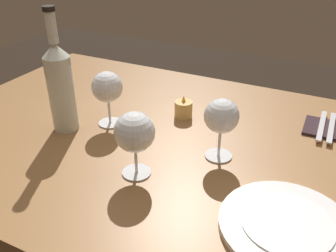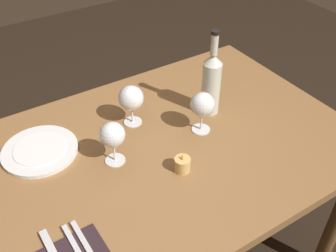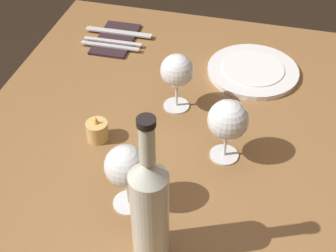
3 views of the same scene
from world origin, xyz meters
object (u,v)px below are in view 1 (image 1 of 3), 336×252
object	(u,v)px
wine_glass_left	(135,133)
wine_glass_right	(108,87)
wine_bottle	(60,85)
votive_candle	(183,110)
fork_outer	(322,125)
fork_inner	(331,127)
wine_glass_centre	(221,117)
dinner_plate	(287,225)

from	to	relation	value
wine_glass_left	wine_glass_right	distance (m)	0.25
wine_bottle	votive_candle	xyz separation A→B (m)	(0.26, 0.21, -0.11)
wine_glass_left	fork_outer	bearing A→B (deg)	48.55
wine_bottle	votive_candle	size ratio (longest dim) A/B	4.91
wine_glass_left	fork_outer	world-z (taller)	wine_glass_left
fork_inner	wine_glass_right	bearing A→B (deg)	-158.06
wine_glass_left	wine_bottle	world-z (taller)	wine_bottle
wine_glass_left	wine_glass_right	bearing A→B (deg)	136.93
wine_bottle	fork_outer	bearing A→B (deg)	25.89
wine_glass_centre	fork_outer	xyz separation A→B (m)	(0.21, 0.25, -0.10)
wine_bottle	dinner_plate	bearing A→B (deg)	-10.86
wine_bottle	votive_candle	bearing A→B (deg)	38.17
dinner_plate	fork_inner	world-z (taller)	dinner_plate
wine_glass_centre	fork_outer	bearing A→B (deg)	50.44
dinner_plate	fork_outer	distance (m)	0.43
wine_glass_right	fork_inner	xyz separation A→B (m)	(0.56, 0.23, -0.10)
fork_outer	votive_candle	bearing A→B (deg)	-164.68
wine_glass_right	wine_glass_centre	world-z (taller)	wine_glass_right
wine_glass_centre	dinner_plate	distance (m)	0.28
votive_candle	fork_inner	bearing A→B (deg)	14.39
wine_bottle	fork_outer	size ratio (longest dim) A/B	1.82
wine_bottle	dinner_plate	xyz separation A→B (m)	(0.62, -0.12, -0.12)
wine_glass_centre	fork_outer	distance (m)	0.34
wine_glass_centre	votive_candle	size ratio (longest dim) A/B	2.28
wine_glass_left	votive_candle	bearing A→B (deg)	93.33
fork_inner	wine_glass_left	bearing A→B (deg)	-133.40
dinner_plate	votive_candle	bearing A→B (deg)	137.70
wine_glass_centre	wine_bottle	size ratio (longest dim) A/B	0.46
dinner_plate	wine_glass_left	bearing A→B (deg)	175.80
wine_glass_left	wine_bottle	xyz separation A→B (m)	(-0.28, 0.09, 0.02)
fork_inner	fork_outer	bearing A→B (deg)	180.00
wine_glass_right	dinner_plate	world-z (taller)	wine_glass_right
wine_glass_centre	wine_glass_right	bearing A→B (deg)	175.44
wine_glass_left	wine_glass_centre	bearing A→B (deg)	45.54
wine_glass_centre	wine_bottle	world-z (taller)	wine_bottle
wine_bottle	fork_outer	world-z (taller)	wine_bottle
wine_glass_centre	fork_inner	bearing A→B (deg)	47.24
fork_inner	votive_candle	bearing A→B (deg)	-165.61
wine_glass_right	fork_inner	size ratio (longest dim) A/B	0.86
dinner_plate	wine_bottle	bearing A→B (deg)	169.14
fork_outer	fork_inner	bearing A→B (deg)	0.00
wine_bottle	dinner_plate	distance (m)	0.64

